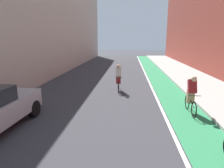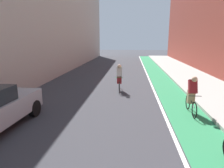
# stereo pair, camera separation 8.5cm
# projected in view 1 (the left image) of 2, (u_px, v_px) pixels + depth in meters

# --- Properties ---
(ground_plane) EXTENTS (95.12, 95.12, 0.00)m
(ground_plane) POSITION_uv_depth(u_px,v_px,m) (112.00, 82.00, 14.50)
(ground_plane) COLOR #38383D
(bike_lane_paint) EXTENTS (1.60, 43.24, 0.00)m
(bike_lane_paint) POSITION_uv_depth(u_px,v_px,m) (158.00, 78.00, 16.14)
(bike_lane_paint) COLOR #2D8451
(bike_lane_paint) RESTS_ON ground
(lane_divider_stripe) EXTENTS (0.12, 43.24, 0.00)m
(lane_divider_stripe) POSITION_uv_depth(u_px,v_px,m) (147.00, 78.00, 16.21)
(lane_divider_stripe) COLOR white
(lane_divider_stripe) RESTS_ON ground
(sidewalk_right) EXTENTS (3.46, 43.24, 0.14)m
(sidewalk_right) POSITION_uv_depth(u_px,v_px,m) (190.00, 77.00, 15.91)
(sidewalk_right) COLOR #A8A59E
(sidewalk_right) RESTS_ON ground
(building_facade_left) EXTENTS (3.00, 43.24, 10.37)m
(building_facade_left) POSITION_uv_depth(u_px,v_px,m) (36.00, 12.00, 15.84)
(building_facade_left) COLOR #B2ADA3
(building_facade_left) RESTS_ON ground
(cyclist_trailing) EXTENTS (0.48, 1.71, 1.61)m
(cyclist_trailing) POSITION_uv_depth(u_px,v_px,m) (191.00, 93.00, 8.22)
(cyclist_trailing) COLOR black
(cyclist_trailing) RESTS_ON ground
(cyclist_far) EXTENTS (0.48, 1.74, 1.62)m
(cyclist_far) POSITION_uv_depth(u_px,v_px,m) (118.00, 77.00, 11.86)
(cyclist_far) COLOR black
(cyclist_far) RESTS_ON ground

